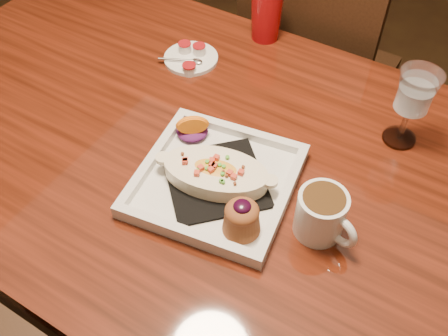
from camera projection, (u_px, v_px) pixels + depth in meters
The scene contains 9 objects.
floor at pixel (208, 304), 1.60m from camera, with size 7.00×7.00×0.00m, color black.
table at pixel (201, 172), 1.11m from camera, with size 1.50×0.90×0.75m.
chair_far at pixel (312, 73), 1.57m from camera, with size 0.42×0.42×0.93m.
plate at pixel (218, 180), 0.93m from camera, with size 0.33×0.33×0.08m.
coffee_mug at pixel (322, 214), 0.85m from camera, with size 0.12×0.09×0.09m.
goblet at pixel (415, 95), 0.95m from camera, with size 0.08×0.08×0.17m.
saucer at pixel (190, 56), 1.21m from camera, with size 0.13×0.13×0.09m.
creamer_loose at pixel (189, 69), 1.17m from camera, with size 0.03×0.03×0.03m.
red_tumbler at pixel (266, 14), 1.23m from camera, with size 0.08×0.08×0.13m, color #A40B0F.
Camera 1 is at (0.42, -0.59, 1.49)m, focal length 40.00 mm.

